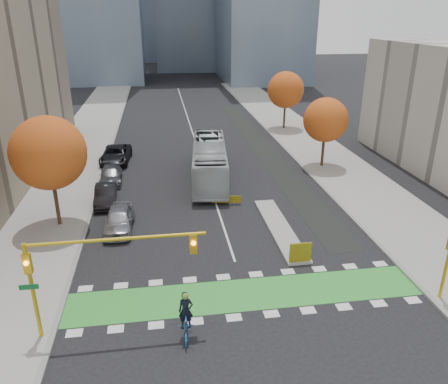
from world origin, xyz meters
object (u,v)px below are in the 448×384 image
object	(u,v)px
bus	(210,161)
parked_car_a	(119,219)
traffic_signal_west	(87,262)
tree_east_near	(326,120)
parked_car_d	(116,155)
parked_car_b	(105,195)
parked_car_c	(111,175)
cyclist	(186,322)
tree_west	(49,153)
hazard_board	(300,252)
tree_east_far	(286,90)

from	to	relation	value
bus	parked_car_a	distance (m)	12.29
bus	traffic_signal_west	bearing A→B (deg)	-105.49
tree_east_near	bus	xyz separation A→B (m)	(-11.81, -1.84, -3.06)
parked_car_d	parked_car_b	bearing A→B (deg)	-85.78
parked_car_b	parked_car_c	xyz separation A→B (m)	(0.00, 5.00, -0.06)
cyclist	parked_car_d	size ratio (longest dim) A/B	0.41
tree_west	traffic_signal_west	size ratio (longest dim) A/B	0.96
tree_east_near	parked_car_d	bearing A→B (deg)	167.66
cyclist	parked_car_a	xyz separation A→B (m)	(-4.03, 12.10, 0.01)
hazard_board	tree_west	world-z (taller)	tree_west
parked_car_a	bus	bearing A→B (deg)	52.54
traffic_signal_west	bus	size ratio (longest dim) A/B	0.66
tree_east_near	bus	bearing A→B (deg)	-171.16
tree_west	tree_east_near	xyz separation A→B (m)	(24.00, 10.00, -0.75)
cyclist	tree_west	bearing A→B (deg)	126.57
parked_car_a	parked_car_b	distance (m)	5.21
parked_car_a	parked_car_b	world-z (taller)	parked_car_a
tree_west	cyclist	size ratio (longest dim) A/B	3.30
hazard_board	cyclist	distance (m)	9.39
hazard_board	bus	distance (m)	16.44
tree_east_far	tree_east_near	bearing A→B (deg)	-91.79
tree_east_far	bus	size ratio (longest dim) A/B	0.59
tree_west	traffic_signal_west	bearing A→B (deg)	-71.98
bus	parked_car_a	world-z (taller)	bus
parked_car_c	tree_east_far	bearing A→B (deg)	36.92
parked_car_d	parked_car_c	bearing A→B (deg)	-85.78
tree_east_near	cyclist	distance (m)	28.39
parked_car_a	parked_car_d	distance (m)	15.99
hazard_board	tree_west	distance (m)	18.44
traffic_signal_west	parked_car_b	size ratio (longest dim) A/B	1.85
parked_car_a	traffic_signal_west	bearing A→B (deg)	-90.19
parked_car_a	parked_car_c	xyz separation A→B (m)	(-1.45, 10.00, -0.14)
cyclist	bus	xyz separation A→B (m)	(3.71, 21.59, 0.97)
tree_east_far	traffic_signal_west	size ratio (longest dim) A/B	0.90
tree_east_near	parked_car_b	bearing A→B (deg)	-163.24
cyclist	parked_car_b	distance (m)	17.96
traffic_signal_west	cyclist	bearing A→B (deg)	-11.70
hazard_board	cyclist	bearing A→B (deg)	-143.19
parked_car_a	tree_east_far	bearing A→B (deg)	55.48
parked_car_c	parked_car_a	bearing A→B (deg)	-83.69
cyclist	traffic_signal_west	bearing A→B (deg)	172.58
parked_car_b	traffic_signal_west	bearing A→B (deg)	-88.14
parked_car_c	hazard_board	bearing A→B (deg)	-53.66
parked_car_b	parked_car_c	bearing A→B (deg)	88.08
parked_car_a	parked_car_d	bearing A→B (deg)	96.95
traffic_signal_west	parked_car_a	distance (m)	11.64
tree_west	tree_east_near	size ratio (longest dim) A/B	1.16
hazard_board	parked_car_b	bearing A→B (deg)	138.57
hazard_board	parked_car_d	world-z (taller)	parked_car_d
parked_car_a	tree_west	bearing A→B (deg)	165.16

